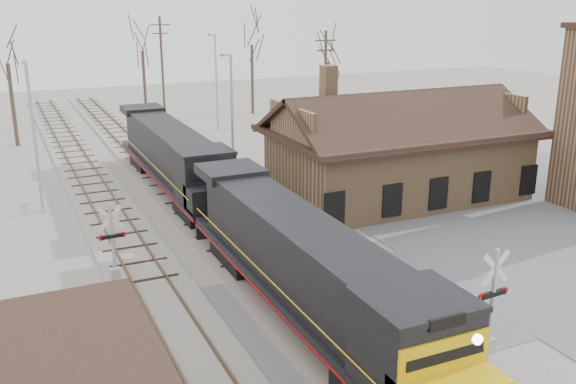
% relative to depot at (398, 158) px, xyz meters
% --- Properties ---
extents(ground, '(140.00, 140.00, 0.00)m').
position_rel_depot_xyz_m(ground, '(-11.99, -12.00, -2.41)').
color(ground, '#A49E94').
rests_on(ground, ground).
extents(road, '(60.00, 9.00, 0.03)m').
position_rel_depot_xyz_m(road, '(-11.99, -12.00, -2.39)').
color(road, slate).
rests_on(road, ground).
extents(parking_lot, '(22.00, 26.00, 0.03)m').
position_rel_depot_xyz_m(parking_lot, '(6.01, -8.00, -2.39)').
color(parking_lot, slate).
rests_on(parking_lot, ground).
extents(track_main, '(3.40, 90.00, 0.24)m').
position_rel_depot_xyz_m(track_main, '(-11.99, 3.00, -2.34)').
color(track_main, '#A49E94').
rests_on(track_main, ground).
extents(track_siding, '(3.40, 90.00, 0.24)m').
position_rel_depot_xyz_m(track_siding, '(-16.49, 3.00, -2.34)').
color(track_siding, '#A49E94').
rests_on(track_siding, ground).
extents(depot, '(15.20, 9.31, 7.90)m').
position_rel_depot_xyz_m(depot, '(0.00, 0.00, 0.00)').
color(depot, '#97724E').
rests_on(depot, ground).
extents(locomotive_lead, '(2.76, 18.52, 4.11)m').
position_rel_depot_xyz_m(locomotive_lead, '(-11.99, -12.41, -0.25)').
color(locomotive_lead, black).
rests_on(locomotive_lead, ground).
extents(locomotive_trailing, '(2.76, 18.52, 3.89)m').
position_rel_depot_xyz_m(locomotive_trailing, '(-11.99, 6.39, -0.25)').
color(locomotive_trailing, black).
rests_on(locomotive_trailing, ground).
extents(crossbuck_near, '(1.22, 0.32, 4.29)m').
position_rel_depot_xyz_m(crossbuck_near, '(-8.13, -17.34, -0.41)').
color(crossbuck_near, '#A5A8AD').
rests_on(crossbuck_near, ground).
extents(crossbuck_far, '(1.10, 0.29, 3.85)m').
position_rel_depot_xyz_m(crossbuck_far, '(-17.92, -6.52, -0.59)').
color(crossbuck_far, '#A5A8AD').
rests_on(crossbuck_far, ground).
extents(streetlight_a, '(0.25, 2.04, 8.40)m').
position_rel_depot_xyz_m(streetlight_a, '(-19.83, 5.82, 2.33)').
color(streetlight_a, '#A5A8AD').
rests_on(streetlight_a, ground).
extents(streetlight_b, '(0.25, 2.04, 8.21)m').
position_rel_depot_xyz_m(streetlight_b, '(-7.82, 7.50, 2.23)').
color(streetlight_b, '#A5A8AD').
rests_on(streetlight_b, ground).
extents(streetlight_c, '(0.25, 2.04, 8.55)m').
position_rel_depot_xyz_m(streetlight_c, '(-3.32, 24.12, 2.40)').
color(streetlight_c, '#A5A8AD').
rests_on(streetlight_c, ground).
extents(utility_pole_b, '(2.00, 0.24, 9.88)m').
position_rel_depot_xyz_m(utility_pole_b, '(-6.34, 31.45, 2.76)').
color(utility_pole_b, '#382D23').
rests_on(utility_pole_b, ground).
extents(utility_pole_c, '(2.00, 0.24, 9.04)m').
position_rel_depot_xyz_m(utility_pole_c, '(3.59, 16.23, 2.33)').
color(utility_pole_c, '#382D23').
rests_on(utility_pole_c, ground).
extents(tree_b, '(4.42, 4.42, 10.84)m').
position_rel_depot_xyz_m(tree_b, '(-20.30, 24.53, 5.31)').
color(tree_b, '#382D23').
rests_on(tree_b, ground).
extents(tree_c, '(4.21, 4.21, 10.32)m').
position_rel_depot_xyz_m(tree_c, '(-7.09, 36.52, 4.94)').
color(tree_c, '#382D23').
rests_on(tree_c, ground).
extents(tree_d, '(4.67, 4.67, 11.44)m').
position_rel_depot_xyz_m(tree_d, '(2.78, 30.74, 5.74)').
color(tree_d, '#382D23').
rests_on(tree_d, ground).
extents(tree_e, '(3.66, 3.66, 8.97)m').
position_rel_depot_xyz_m(tree_e, '(8.89, 25.77, 3.97)').
color(tree_e, '#382D23').
rests_on(tree_e, ground).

